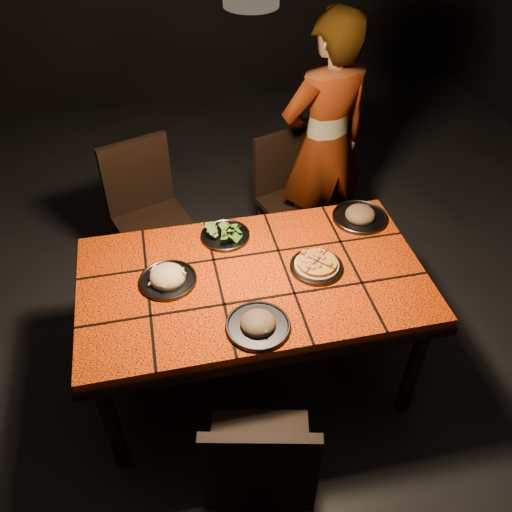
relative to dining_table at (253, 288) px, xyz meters
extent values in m
cube|color=black|center=(0.00, 0.00, -0.69)|extent=(6.00, 7.00, 0.04)
cube|color=#E84007|center=(0.00, 0.00, 0.05)|extent=(1.60, 0.90, 0.05)
cube|color=black|center=(0.00, 0.00, 0.01)|extent=(1.62, 0.92, 0.04)
cylinder|color=black|center=(-0.72, -0.37, -0.34)|extent=(0.07, 0.07, 0.66)
cylinder|color=black|center=(0.72, -0.37, -0.34)|extent=(0.07, 0.07, 0.66)
cylinder|color=black|center=(-0.72, 0.37, -0.34)|extent=(0.07, 0.07, 0.66)
cylinder|color=black|center=(0.72, 0.37, -0.34)|extent=(0.07, 0.07, 0.66)
cube|color=black|center=(-0.12, -0.71, -0.23)|extent=(0.49, 0.49, 0.04)
cube|color=black|center=(-0.16, -0.89, 0.01)|extent=(0.41, 0.13, 0.45)
cylinder|color=black|center=(0.07, -0.59, -0.46)|extent=(0.03, 0.03, 0.42)
cylinder|color=black|center=(-0.25, -0.52, -0.46)|extent=(0.03, 0.03, 0.42)
cube|color=black|center=(-0.43, 0.87, -0.22)|extent=(0.53, 0.53, 0.04)
cube|color=black|center=(-0.49, 1.05, 0.03)|extent=(0.41, 0.17, 0.46)
cylinder|color=black|center=(-0.53, 0.66, -0.46)|extent=(0.04, 0.04, 0.43)
cylinder|color=black|center=(-0.21, 0.77, -0.46)|extent=(0.04, 0.04, 0.43)
cylinder|color=black|center=(-0.64, 0.98, -0.46)|extent=(0.04, 0.04, 0.43)
cylinder|color=black|center=(-0.32, 1.09, -0.46)|extent=(0.04, 0.04, 0.43)
cube|color=black|center=(0.47, 0.96, -0.26)|extent=(0.48, 0.48, 0.04)
cube|color=black|center=(0.42, 1.12, -0.03)|extent=(0.37, 0.15, 0.42)
cylinder|color=black|center=(0.37, 0.76, -0.48)|extent=(0.03, 0.03, 0.39)
cylinder|color=black|center=(0.66, 0.86, -0.48)|extent=(0.03, 0.03, 0.39)
cylinder|color=black|center=(0.27, 1.06, -0.48)|extent=(0.03, 0.03, 0.39)
cylinder|color=black|center=(0.57, 1.15, -0.48)|extent=(0.03, 0.03, 0.39)
imported|color=brown|center=(0.65, 0.95, 0.15)|extent=(0.67, 0.52, 1.63)
cylinder|color=#3D3D42|center=(0.31, -0.01, 0.08)|extent=(0.25, 0.25, 0.01)
torus|color=#3D3D42|center=(0.31, -0.01, 0.09)|extent=(0.25, 0.25, 0.01)
cylinder|color=tan|center=(0.31, -0.01, 0.10)|extent=(0.30, 0.30, 0.01)
cylinder|color=gold|center=(0.31, -0.01, 0.11)|extent=(0.26, 0.26, 0.02)
cylinder|color=#3D3D42|center=(-0.39, 0.05, 0.08)|extent=(0.26, 0.26, 0.01)
torus|color=#3D3D42|center=(-0.39, 0.05, 0.09)|extent=(0.27, 0.27, 0.01)
ellipsoid|color=#D1BA89|center=(-0.39, 0.05, 0.11)|extent=(0.16, 0.16, 0.09)
cylinder|color=#3D3D42|center=(-0.08, 0.31, 0.08)|extent=(0.25, 0.25, 0.01)
torus|color=#3D3D42|center=(-0.08, 0.31, 0.09)|extent=(0.25, 0.25, 0.01)
cylinder|color=#3D3D42|center=(-0.04, -0.31, 0.08)|extent=(0.27, 0.27, 0.01)
torus|color=#3D3D42|center=(-0.04, -0.31, 0.09)|extent=(0.28, 0.28, 0.01)
ellipsoid|color=brown|center=(-0.04, -0.31, 0.11)|extent=(0.16, 0.16, 0.09)
cylinder|color=#3D3D42|center=(0.64, 0.31, 0.08)|extent=(0.29, 0.29, 0.01)
torus|color=#3D3D42|center=(0.64, 0.31, 0.09)|extent=(0.29, 0.29, 0.01)
ellipsoid|color=brown|center=(0.64, 0.31, 0.11)|extent=(0.17, 0.17, 0.09)
camera|label=1|loc=(-0.37, -1.78, 1.81)|focal=38.00mm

